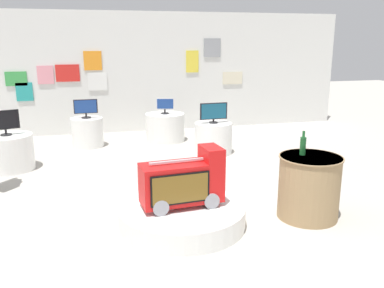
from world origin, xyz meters
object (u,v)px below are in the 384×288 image
novelty_firetruck_tv (183,183)px  tv_on_far_right (86,108)px  tv_on_center_rear (5,121)px  display_pedestal_right_rear (165,127)px  bottle_on_side_table (303,145)px  tv_on_left_rear (214,112)px  display_pedestal_left_rear (213,138)px  side_table_round (309,186)px  tv_on_right_rear (165,105)px  main_display_pedestal (182,215)px  display_pedestal_far_right (87,132)px  display_pedestal_center_rear (8,153)px

novelty_firetruck_tv → tv_on_far_right: size_ratio=2.07×
tv_on_center_rear → display_pedestal_right_rear: tv_on_center_rear is taller
bottle_on_side_table → novelty_firetruck_tv: bearing=178.1°
novelty_firetruck_tv → tv_on_left_rear: tv_on_left_rear is taller
display_pedestal_left_rear → bottle_on_side_table: bearing=-86.3°
novelty_firetruck_tv → tv_on_far_right: tv_on_far_right is taller
tv_on_left_rear → side_table_round: tv_on_left_rear is taller
display_pedestal_right_rear → tv_on_left_rear: bearing=-59.8°
tv_on_center_rear → tv_on_right_rear: size_ratio=1.19×
novelty_firetruck_tv → side_table_round: bearing=-5.5°
tv_on_center_rear → side_table_round: (3.94, -2.99, -0.44)m
display_pedestal_right_rear → side_table_round: 4.47m
main_display_pedestal → display_pedestal_left_rear: 3.26m
display_pedestal_left_rear → display_pedestal_far_right: (-2.38, 1.14, 0.00)m
tv_on_left_rear → display_pedestal_far_right: 2.69m
tv_on_left_rear → bottle_on_side_table: 3.04m
display_pedestal_right_rear → display_pedestal_left_rear: bearing=-59.7°
main_display_pedestal → display_pedestal_center_rear: display_pedestal_center_rear is taller
display_pedestal_far_right → tv_on_far_right: bearing=-91.4°
tv_on_left_rear → display_pedestal_center_rear: 3.72m
tv_on_left_rear → tv_on_center_rear: tv_on_center_rear is taller
tv_on_right_rear → side_table_round: bearing=-77.4°
tv_on_right_rear → display_pedestal_far_right: bearing=-176.9°
display_pedestal_left_rear → side_table_round: bearing=-85.3°
main_display_pedestal → tv_on_center_rear: (-2.37, 2.84, 0.72)m
tv_on_center_rear → tv_on_right_rear: bearing=24.8°
tv_on_center_rear → tv_on_far_right: tv_on_center_rear is taller
tv_on_center_rear → tv_on_right_rear: (2.97, 1.37, -0.05)m
display_pedestal_far_right → bottle_on_side_table: bottle_on_side_table is taller
novelty_firetruck_tv → tv_on_left_rear: 3.26m
novelty_firetruck_tv → tv_on_center_rear: (-2.39, 2.84, 0.31)m
novelty_firetruck_tv → display_pedestal_center_rear: 3.72m
bottle_on_side_table → display_pedestal_far_right: bearing=121.6°
tv_on_center_rear → side_table_round: tv_on_center_rear is taller
novelty_firetruck_tv → display_pedestal_center_rear: size_ratio=1.19×
tv_on_right_rear → tv_on_far_right: 1.66m
display_pedestal_center_rear → side_table_round: side_table_round is taller
tv_on_left_rear → bottle_on_side_table: (0.20, -3.03, 0.09)m
tv_on_right_rear → tv_on_far_right: size_ratio=0.79×
display_pedestal_center_rear → display_pedestal_far_right: 1.83m
main_display_pedestal → tv_on_center_rear: tv_on_center_rear is taller
novelty_firetruck_tv → display_pedestal_far_right: novelty_firetruck_tv is taller
display_pedestal_center_rear → display_pedestal_far_right: same height
novelty_firetruck_tv → tv_on_center_rear: tv_on_center_rear is taller
side_table_round → tv_on_far_right: bearing=121.7°
main_display_pedestal → tv_on_center_rear: size_ratio=3.39×
main_display_pedestal → tv_on_right_rear: bearing=81.9°
display_pedestal_right_rear → side_table_round: side_table_round is taller
tv_on_left_rear → tv_on_far_right: (-2.38, 1.14, -0.00)m
display_pedestal_center_rear → display_pedestal_far_right: bearing=44.3°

